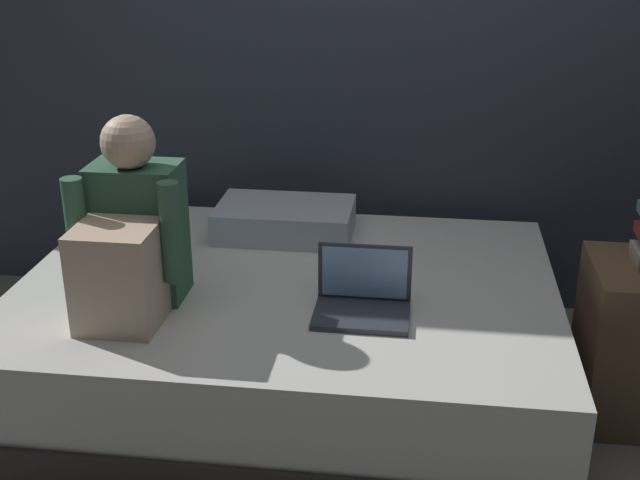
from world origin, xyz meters
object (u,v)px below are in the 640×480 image
(bed, at_px, (288,337))
(laptop, at_px, (363,298))
(pillow, at_px, (285,220))
(person_sitting, at_px, (130,238))

(bed, distance_m, laptop, 0.47)
(bed, distance_m, pillow, 0.55)
(bed, distance_m, person_sitting, 0.74)
(pillow, bearing_deg, bed, -79.12)
(laptop, relative_size, pillow, 0.57)
(person_sitting, height_order, laptop, person_sitting)
(bed, height_order, pillow, pillow)
(person_sitting, xyz_separation_m, laptop, (0.78, 0.05, -0.20))
(bed, xyz_separation_m, pillow, (-0.09, 0.45, 0.30))
(bed, relative_size, laptop, 6.25)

